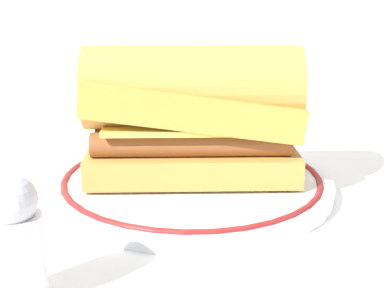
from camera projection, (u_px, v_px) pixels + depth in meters
ground_plane at (186, 194)px, 0.51m from camera, size 1.50×1.50×0.00m
plate at (192, 182)px, 0.52m from camera, size 0.26×0.26×0.01m
sausage_sandwich at (192, 112)px, 0.50m from camera, size 0.21×0.14×0.12m
salt_shaker at (15, 242)px, 0.33m from camera, size 0.04×0.04×0.08m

